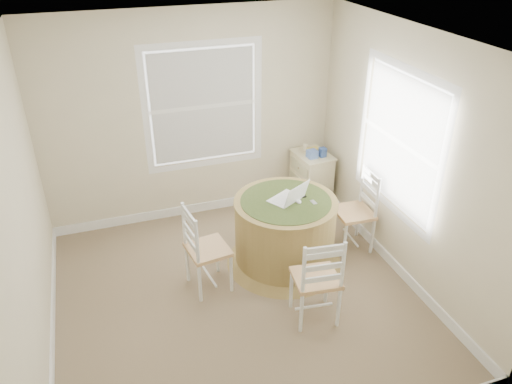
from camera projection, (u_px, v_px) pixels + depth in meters
name	position (u px, v px, depth m)	size (l,w,h in m)	color
room	(247.00, 176.00, 4.70)	(3.64, 3.64, 2.64)	#8C7859
round_table	(285.00, 229.00, 5.47)	(1.29, 1.29, 0.80)	olive
chair_left	(208.00, 249.00, 5.09)	(0.42, 0.40, 0.95)	white
chair_near	(316.00, 278.00, 4.68)	(0.42, 0.40, 0.95)	white
chair_right	(354.00, 212.00, 5.71)	(0.42, 0.40, 0.95)	white
laptop	(288.00, 198.00, 5.28)	(0.45, 0.44, 0.24)	white
mouse	(298.00, 201.00, 5.27)	(0.06, 0.10, 0.03)	white
phone	(314.00, 203.00, 5.26)	(0.04, 0.09, 0.02)	#B7BABF
keys	(303.00, 197.00, 5.36)	(0.06, 0.05, 0.03)	black
corner_chest	(311.00, 179.00, 6.66)	(0.46, 0.59, 0.73)	beige
tissue_box	(312.00, 154.00, 6.37)	(0.12, 0.12, 0.10)	#577AC7
box_yellow	(313.00, 151.00, 6.50)	(0.15, 0.10, 0.06)	#E1C04F
box_blue	(322.00, 152.00, 6.39)	(0.08, 0.08, 0.12)	#304B90
cup_cream	(306.00, 148.00, 6.54)	(0.07, 0.07, 0.09)	beige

